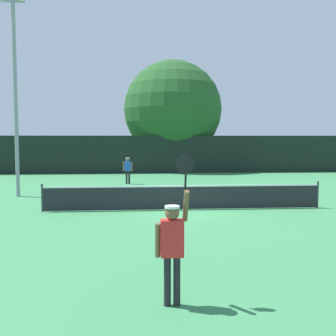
% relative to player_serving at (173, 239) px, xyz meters
% --- Properties ---
extents(ground_plane, '(120.00, 120.00, 0.00)m').
position_rel_player_serving_xyz_m(ground_plane, '(1.28, 9.02, -1.13)').
color(ground_plane, '#387F4C').
extents(tennis_net, '(10.93, 0.08, 1.07)m').
position_rel_player_serving_xyz_m(tennis_net, '(1.28, 9.02, -0.61)').
color(tennis_net, '#232328').
rests_on(tennis_net, ground).
extents(perimeter_fence, '(32.83, 0.12, 2.97)m').
position_rel_player_serving_xyz_m(perimeter_fence, '(1.28, 25.40, 0.36)').
color(perimeter_fence, black).
rests_on(perimeter_fence, ground).
extents(player_serving, '(0.67, 0.40, 2.55)m').
position_rel_player_serving_xyz_m(player_serving, '(0.00, 0.00, 0.00)').
color(player_serving, red).
rests_on(player_serving, ground).
extents(player_receiving, '(0.57, 0.24, 1.60)m').
position_rel_player_serving_xyz_m(player_receiving, '(-1.04, 18.08, -0.15)').
color(player_receiving, blue).
rests_on(player_receiving, ground).
extents(tennis_ball, '(0.07, 0.07, 0.07)m').
position_rel_player_serving_xyz_m(tennis_ball, '(1.48, 13.02, -1.09)').
color(tennis_ball, '#CCE033').
rests_on(tennis_ball, ground).
extents(light_pole, '(1.18, 0.28, 9.41)m').
position_rel_player_serving_xyz_m(light_pole, '(-6.21, 13.24, 4.15)').
color(light_pole, gray).
rests_on(light_pole, ground).
extents(large_tree, '(8.39, 8.39, 9.43)m').
position_rel_player_serving_xyz_m(large_tree, '(2.68, 28.54, 4.10)').
color(large_tree, brown).
rests_on(large_tree, ground).
extents(parked_car_near, '(2.01, 4.25, 1.69)m').
position_rel_player_serving_xyz_m(parked_car_near, '(-6.27, 31.66, -0.35)').
color(parked_car_near, '#B7B7BC').
rests_on(parked_car_near, ground).
extents(parked_car_mid, '(2.28, 4.36, 1.69)m').
position_rel_player_serving_xyz_m(parked_car_mid, '(-1.48, 31.88, -0.35)').
color(parked_car_mid, navy).
rests_on(parked_car_mid, ground).
extents(parked_car_far, '(2.44, 4.42, 1.69)m').
position_rel_player_serving_xyz_m(parked_car_far, '(7.58, 31.83, -0.35)').
color(parked_car_far, black).
rests_on(parked_car_far, ground).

